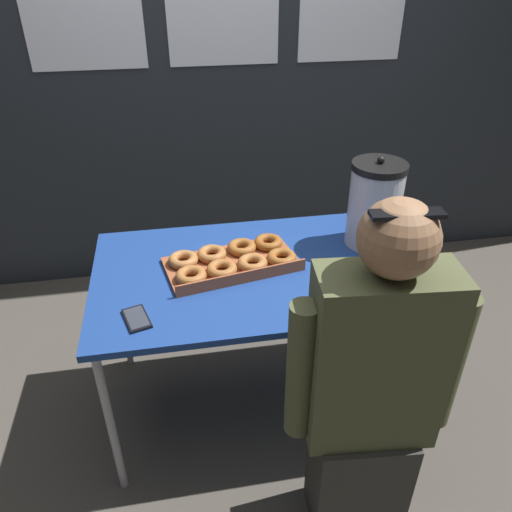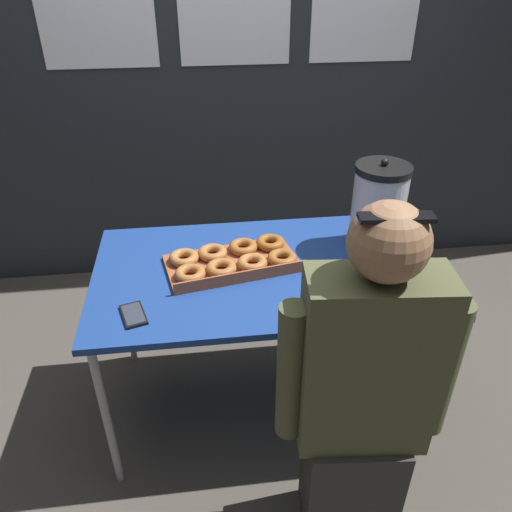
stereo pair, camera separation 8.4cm
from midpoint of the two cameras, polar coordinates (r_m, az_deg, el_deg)
name	(u,v)px [view 1 (the left image)]	position (r m, az deg, el deg)	size (l,w,h in m)	color
ground_plane	(264,397)	(2.53, -0.06, -15.83)	(12.00, 12.00, 0.00)	#4C473F
back_wall	(223,54)	(3.01, -4.63, 22.04)	(6.00, 0.11, 2.71)	#23282D
folding_table	(266,277)	(2.06, -0.07, -2.43)	(1.39, 0.81, 0.76)	navy
donut_box	(232,261)	(2.03, -3.92, -0.54)	(0.57, 0.37, 0.05)	brown
coffee_urn	(375,204)	(2.17, 12.33, 5.79)	(0.23, 0.26, 0.40)	silver
cell_phone	(137,318)	(1.82, -14.78, -6.94)	(0.11, 0.15, 0.01)	black
person_seated	(371,395)	(1.69, 11.55, -15.36)	(0.55, 0.26, 1.34)	#33332D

